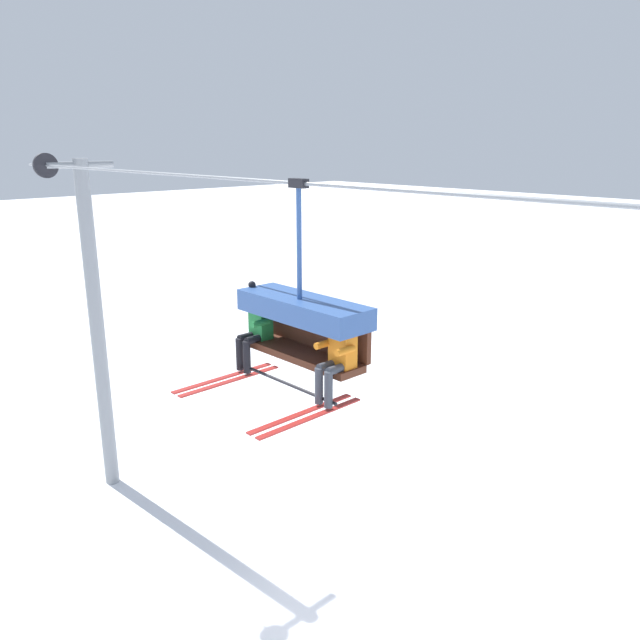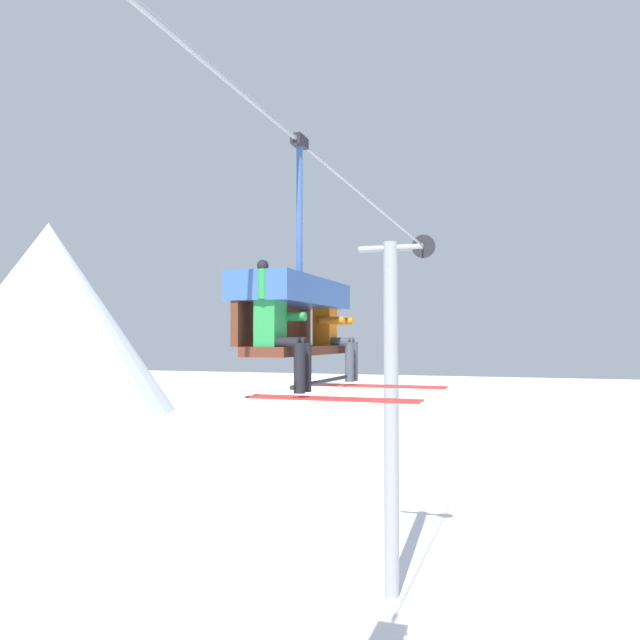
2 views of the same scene
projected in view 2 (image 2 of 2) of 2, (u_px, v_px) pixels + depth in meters
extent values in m
cone|color=silver|center=(47.00, 317.00, 52.67)|extent=(21.17, 21.17, 16.04)
cylinder|color=gray|center=(391.00, 417.00, 15.08)|extent=(0.36, 0.36, 8.54)
cylinder|color=gray|center=(391.00, 248.00, 15.20)|extent=(0.16, 1.60, 0.16)
cylinder|color=black|center=(423.00, 246.00, 14.94)|extent=(0.08, 0.56, 0.56)
cylinder|color=gray|center=(295.00, 138.00, 6.87)|extent=(19.06, 0.05, 0.05)
cube|color=#512819|center=(299.00, 350.00, 6.93)|extent=(2.09, 0.48, 0.10)
cube|color=#512819|center=(276.00, 326.00, 7.03)|extent=(2.09, 0.08, 0.45)
cube|color=#335699|center=(294.00, 292.00, 6.97)|extent=(2.13, 0.68, 0.30)
cylinder|color=black|center=(327.00, 381.00, 6.82)|extent=(2.09, 0.04, 0.04)
cylinder|color=#335699|center=(299.00, 212.00, 6.98)|extent=(0.07, 0.07, 1.50)
cube|color=black|center=(299.00, 141.00, 7.00)|extent=(0.28, 0.12, 0.12)
cube|color=#23843D|center=(270.00, 320.00, 6.13)|extent=(0.32, 0.22, 0.52)
sphere|color=silver|center=(270.00, 284.00, 6.14)|extent=(0.22, 0.22, 0.22)
ellipsoid|color=black|center=(280.00, 284.00, 6.10)|extent=(0.17, 0.04, 0.08)
cylinder|color=black|center=(283.00, 343.00, 5.98)|extent=(0.11, 0.34, 0.11)
cylinder|color=black|center=(290.00, 343.00, 6.15)|extent=(0.11, 0.34, 0.11)
cylinder|color=black|center=(299.00, 368.00, 5.92)|extent=(0.11, 0.11, 0.48)
cylinder|color=black|center=(306.00, 367.00, 6.09)|extent=(0.11, 0.11, 0.48)
cube|color=#B22823|center=(329.00, 400.00, 5.81)|extent=(0.09, 1.70, 0.02)
cube|color=#B22823|center=(335.00, 398.00, 5.98)|extent=(0.09, 1.70, 0.02)
cylinder|color=#23843D|center=(263.00, 283.00, 5.96)|extent=(0.09, 0.09, 0.30)
sphere|color=black|center=(263.00, 266.00, 5.97)|extent=(0.11, 0.11, 0.11)
cylinder|color=#23843D|center=(292.00, 317.00, 6.26)|extent=(0.09, 0.30, 0.09)
cube|color=orange|center=(325.00, 324.00, 7.74)|extent=(0.32, 0.22, 0.52)
sphere|color=black|center=(325.00, 295.00, 7.75)|extent=(0.22, 0.22, 0.22)
ellipsoid|color=black|center=(333.00, 295.00, 7.72)|extent=(0.17, 0.04, 0.08)
cylinder|color=#3D424C|center=(336.00, 342.00, 7.60)|extent=(0.11, 0.34, 0.11)
cylinder|color=#3D424C|center=(340.00, 342.00, 7.76)|extent=(0.11, 0.34, 0.11)
cylinder|color=#3D424C|center=(349.00, 362.00, 7.53)|extent=(0.11, 0.11, 0.48)
cylinder|color=#3D424C|center=(353.00, 361.00, 7.70)|extent=(0.11, 0.11, 0.48)
cube|color=#B22823|center=(373.00, 386.00, 7.43)|extent=(0.09, 1.70, 0.02)
cube|color=#B22823|center=(377.00, 385.00, 7.60)|extent=(0.09, 1.70, 0.02)
cylinder|color=orange|center=(332.00, 320.00, 7.52)|extent=(0.09, 0.30, 0.09)
cylinder|color=orange|center=(341.00, 321.00, 7.87)|extent=(0.09, 0.30, 0.09)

